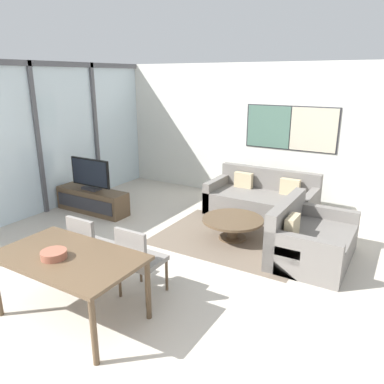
# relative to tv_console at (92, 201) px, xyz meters

# --- Properties ---
(ground_plane) EXTENTS (24.00, 24.00, 0.00)m
(ground_plane) POSITION_rel_tv_console_xyz_m (2.45, -3.41, -0.23)
(ground_plane) COLOR beige
(wall_back) EXTENTS (7.56, 0.09, 2.80)m
(wall_back) POSITION_rel_tv_console_xyz_m (2.48, 2.50, 1.18)
(wall_back) COLOR silver
(wall_back) RESTS_ON ground_plane
(window_wall_left) EXTENTS (0.07, 5.91, 2.80)m
(window_wall_left) POSITION_rel_tv_console_xyz_m (-0.82, -0.46, 1.31)
(window_wall_left) COLOR silver
(window_wall_left) RESTS_ON ground_plane
(area_rug) EXTENTS (2.35, 1.80, 0.01)m
(area_rug) POSITION_rel_tv_console_xyz_m (2.87, 0.24, -0.22)
(area_rug) COLOR #706051
(area_rug) RESTS_ON ground_plane
(tv_console) EXTENTS (1.52, 0.44, 0.45)m
(tv_console) POSITION_rel_tv_console_xyz_m (0.00, 0.00, 0.00)
(tv_console) COLOR brown
(tv_console) RESTS_ON ground_plane
(television) EXTENTS (0.93, 0.20, 0.60)m
(television) POSITION_rel_tv_console_xyz_m (0.00, 0.00, 0.52)
(television) COLOR #2D2D33
(television) RESTS_ON tv_console
(sofa_main) EXTENTS (1.97, 1.00, 0.83)m
(sofa_main) POSITION_rel_tv_console_xyz_m (2.87, 1.58, 0.04)
(sofa_main) COLOR slate
(sofa_main) RESTS_ON ground_plane
(sofa_side) EXTENTS (1.00, 1.45, 0.83)m
(sofa_side) POSITION_rel_tv_console_xyz_m (4.08, 0.18, 0.04)
(sofa_side) COLOR slate
(sofa_side) RESTS_ON ground_plane
(coffee_table) EXTENTS (0.98, 0.98, 0.35)m
(coffee_table) POSITION_rel_tv_console_xyz_m (2.87, 0.24, 0.04)
(coffee_table) COLOR brown
(coffee_table) RESTS_ON ground_plane
(dining_table) EXTENTS (1.57, 0.92, 0.74)m
(dining_table) POSITION_rel_tv_console_xyz_m (2.25, -2.53, 0.44)
(dining_table) COLOR brown
(dining_table) RESTS_ON ground_plane
(dining_chair_left) EXTENTS (0.46, 0.46, 0.90)m
(dining_chair_left) POSITION_rel_tv_console_xyz_m (1.87, -1.88, 0.29)
(dining_chair_left) COLOR gray
(dining_chair_left) RESTS_ON ground_plane
(dining_chair_centre) EXTENTS (0.46, 0.46, 0.90)m
(dining_chair_centre) POSITION_rel_tv_console_xyz_m (2.62, -1.85, 0.29)
(dining_chair_centre) COLOR gray
(dining_chair_centre) RESTS_ON ground_plane
(fruit_bowl) EXTENTS (0.27, 0.27, 0.08)m
(fruit_bowl) POSITION_rel_tv_console_xyz_m (2.17, -2.65, 0.56)
(fruit_bowl) COLOR #995642
(fruit_bowl) RESTS_ON dining_table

